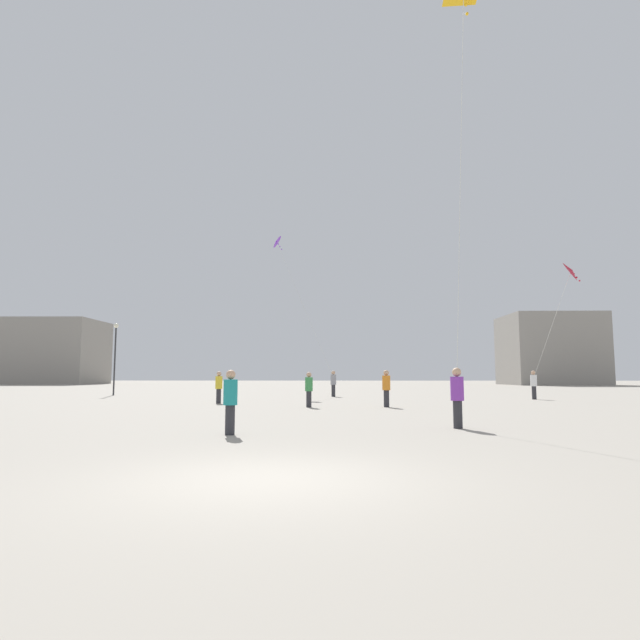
{
  "coord_description": "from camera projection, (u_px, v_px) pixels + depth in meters",
  "views": [
    {
      "loc": [
        1.05,
        -7.62,
        1.46
      ],
      "look_at": [
        0.0,
        19.63,
        4.34
      ],
      "focal_mm": 29.63,
      "sensor_mm": 36.0,
      "label": 1
    }
  ],
  "objects": [
    {
      "name": "person_in_purple",
      "position": [
        457.0,
        395.0,
        14.75
      ],
      "size": [
        0.37,
        0.37,
        1.69
      ],
      "rotation": [
        0.0,
        0.0,
        4.56
      ],
      "color": "#2D2D33",
      "rests_on": "ground_plane"
    },
    {
      "name": "building_left_hall",
      "position": [
        22.0,
        352.0,
        92.77
      ],
      "size": [
        27.18,
        13.83,
        11.17
      ],
      "color": "gray",
      "rests_on": "ground_plane"
    },
    {
      "name": "kite_violet_diamond",
      "position": [
        277.0,
        243.0,
        42.6
      ],
      "size": [
        5.02,
        5.06,
        11.47
      ],
      "color": "purple"
    },
    {
      "name": "ground_plane",
      "position": [
        267.0,
        479.0,
        7.46
      ],
      "size": [
        300.0,
        300.0,
        0.0
      ],
      "primitive_type": "plane",
      "color": "#9E9689"
    },
    {
      "name": "person_in_yellow",
      "position": [
        219.0,
        386.0,
        27.89
      ],
      "size": [
        0.37,
        0.37,
        1.69
      ],
      "rotation": [
        0.0,
        0.0,
        3.68
      ],
      "color": "#2D2D33",
      "rests_on": "ground_plane"
    },
    {
      "name": "person_in_grey",
      "position": [
        333.0,
        382.0,
        36.84
      ],
      "size": [
        0.39,
        0.39,
        1.81
      ],
      "rotation": [
        0.0,
        0.0,
        2.23
      ],
      "color": "#2D2D33",
      "rests_on": "ground_plane"
    },
    {
      "name": "building_centre_hall",
      "position": [
        550.0,
        350.0,
        85.38
      ],
      "size": [
        14.19,
        12.61,
        11.25
      ],
      "color": "gray",
      "rests_on": "ground_plane"
    },
    {
      "name": "lamppost_east",
      "position": [
        115.0,
        347.0,
        39.61
      ],
      "size": [
        0.36,
        0.36,
        5.4
      ],
      "color": "#2D2D30",
      "rests_on": "ground_plane"
    },
    {
      "name": "person_in_green",
      "position": [
        309.0,
        388.0,
        24.53
      ],
      "size": [
        0.35,
        0.35,
        1.63
      ],
      "rotation": [
        0.0,
        0.0,
        6.05
      ],
      "color": "#2D2D33",
      "rests_on": "ground_plane"
    },
    {
      "name": "kite_crimson_diamond",
      "position": [
        571.0,
        271.0,
        31.14
      ],
      "size": [
        2.4,
        2.96,
        6.93
      ],
      "color": "red"
    },
    {
      "name": "person_in_white",
      "position": [
        534.0,
        384.0,
        32.66
      ],
      "size": [
        0.39,
        0.39,
        1.77
      ],
      "rotation": [
        0.0,
        0.0,
        0.16
      ],
      "color": "#2D2D33",
      "rests_on": "ground_plane"
    },
    {
      "name": "person_in_orange",
      "position": [
        386.0,
        387.0,
        24.68
      ],
      "size": [
        0.38,
        0.38,
        1.73
      ],
      "rotation": [
        0.0,
        0.0,
        3.53
      ],
      "color": "#2D2D33",
      "rests_on": "ground_plane"
    },
    {
      "name": "person_in_teal",
      "position": [
        230.0,
        399.0,
        13.16
      ],
      "size": [
        0.35,
        0.35,
        1.61
      ],
      "rotation": [
        0.0,
        0.0,
        2.34
      ],
      "color": "#2D2D33",
      "rests_on": "ground_plane"
    }
  ]
}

